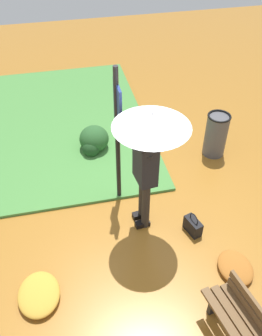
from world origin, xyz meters
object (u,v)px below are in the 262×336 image
object	(u,v)px
trash_bin	(216,135)
person_with_umbrella	(149,143)
info_sign_post	(118,123)
handbag	(193,226)

from	to	relation	value
trash_bin	person_with_umbrella	bearing A→B (deg)	-49.68
person_with_umbrella	info_sign_post	world-z (taller)	info_sign_post
person_with_umbrella	trash_bin	size ratio (longest dim) A/B	2.45
person_with_umbrella	trash_bin	distance (m)	2.46
info_sign_post	trash_bin	bearing A→B (deg)	111.19
handbag	trash_bin	bearing A→B (deg)	148.99
handbag	trash_bin	size ratio (longest dim) A/B	0.44
info_sign_post	person_with_umbrella	bearing A→B (deg)	21.78
handbag	info_sign_post	bearing A→B (deg)	-136.13
person_with_umbrella	trash_bin	xyz separation A→B (m)	(-1.42, 1.67, -1.13)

